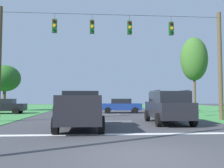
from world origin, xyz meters
name	(u,v)px	position (x,y,z in m)	size (l,w,h in m)	color
ground_plane	(143,156)	(0.00, 0.00, 0.00)	(120.00, 120.00, 0.00)	#3D3D42
stop_bar_stripe	(124,134)	(0.00, 3.95, 0.00)	(12.64, 0.45, 0.01)	white
lane_dash_0	(113,121)	(0.00, 9.95, 0.00)	(0.15, 2.50, 0.01)	white
lane_dash_1	(108,114)	(0.00, 17.01, 0.00)	(0.15, 2.50, 0.01)	white
lane_dash_2	(104,110)	(0.00, 24.35, 0.00)	(0.15, 2.50, 0.01)	white
lane_dash_3	(103,109)	(0.00, 28.29, 0.00)	(0.15, 2.50, 0.01)	white
lane_dash_4	(101,106)	(0.00, 40.03, 0.00)	(0.15, 2.50, 0.01)	white
overhead_signal_span	(113,57)	(0.01, 10.23, 4.45)	(15.93, 0.31, 7.90)	brown
pickup_truck	(80,110)	(-2.03, 6.07, 0.97)	(2.34, 5.43, 1.95)	black
suv_black	(168,106)	(3.25, 8.15, 1.06)	(2.32, 4.85, 2.05)	black
distant_car_crossing_white	(176,104)	(9.01, 23.21, 0.79)	(4.31, 2.03, 1.52)	silver
distant_car_oncoming	(121,106)	(1.56, 19.16, 0.79)	(4.42, 2.26, 1.52)	navy
distant_car_far_parked	(3,106)	(-10.42, 18.47, 0.79)	(4.39, 2.20, 1.52)	black
tree_roadside_far_right	(5,78)	(-12.27, 23.83, 3.99)	(3.77, 3.77, 5.63)	brown
tree_roadside_left	(194,59)	(9.66, 19.06, 5.87)	(2.91, 2.91, 8.30)	brown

